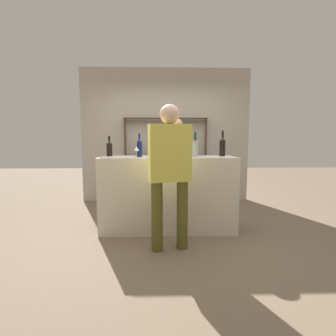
# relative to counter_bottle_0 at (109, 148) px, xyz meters

# --- Properties ---
(ground_plane) EXTENTS (16.00, 16.00, 0.00)m
(ground_plane) POSITION_rel_counter_bottle_0_xyz_m (0.86, -0.13, -1.21)
(ground_plane) COLOR #7A6651
(bar_counter) EXTENTS (1.94, 0.55, 1.09)m
(bar_counter) POSITION_rel_counter_bottle_0_xyz_m (0.86, -0.13, -0.66)
(bar_counter) COLOR beige
(bar_counter) RESTS_ON ground_plane
(back_wall) EXTENTS (3.54, 0.12, 2.80)m
(back_wall) POSITION_rel_counter_bottle_0_xyz_m (0.86, 1.74, 0.19)
(back_wall) COLOR #B2A899
(back_wall) RESTS_ON ground_plane
(back_shelf) EXTENTS (1.72, 0.18, 1.77)m
(back_shelf) POSITION_rel_counter_bottle_0_xyz_m (0.86, 1.56, -0.05)
(back_shelf) COLOR #4C3828
(back_shelf) RESTS_ON ground_plane
(counter_bottle_0) EXTENTS (0.08, 0.08, 0.31)m
(counter_bottle_0) POSITION_rel_counter_bottle_0_xyz_m (0.00, 0.00, 0.00)
(counter_bottle_0) COLOR black
(counter_bottle_0) RESTS_ON bar_counter
(counter_bottle_1) EXTENTS (0.08, 0.08, 0.38)m
(counter_bottle_1) POSITION_rel_counter_bottle_0_xyz_m (0.75, -0.28, 0.03)
(counter_bottle_1) COLOR brown
(counter_bottle_1) RESTS_ON bar_counter
(counter_bottle_2) EXTENTS (0.09, 0.09, 0.38)m
(counter_bottle_2) POSITION_rel_counter_bottle_0_xyz_m (1.67, -0.02, 0.03)
(counter_bottle_2) COLOR black
(counter_bottle_2) RESTS_ON bar_counter
(counter_bottle_3) EXTENTS (0.07, 0.07, 0.33)m
(counter_bottle_3) POSITION_rel_counter_bottle_0_xyz_m (0.45, -0.13, 0.01)
(counter_bottle_3) COLOR #0F1956
(counter_bottle_3) RESTS_ON bar_counter
(counter_bottle_4) EXTENTS (0.09, 0.09, 0.35)m
(counter_bottle_4) POSITION_rel_counter_bottle_0_xyz_m (1.27, 0.03, 0.01)
(counter_bottle_4) COLOR black
(counter_bottle_4) RESTS_ON bar_counter
(wine_glass) EXTENTS (0.08, 0.08, 0.15)m
(wine_glass) POSITION_rel_counter_bottle_0_xyz_m (0.42, -0.26, -0.00)
(wine_glass) COLOR silver
(wine_glass) RESTS_ON bar_counter
(ice_bucket) EXTENTS (0.23, 0.23, 0.23)m
(ice_bucket) POSITION_rel_counter_bottle_0_xyz_m (1.19, -0.13, -0.00)
(ice_bucket) COLOR #B2B2B7
(ice_bucket) RESTS_ON bar_counter
(cork_jar) EXTENTS (0.12, 0.12, 0.14)m
(cork_jar) POSITION_rel_counter_bottle_0_xyz_m (0.94, -0.14, -0.05)
(cork_jar) COLOR silver
(cork_jar) RESTS_ON bar_counter
(customer_center) EXTENTS (0.52, 0.30, 1.75)m
(customer_center) POSITION_rel_counter_bottle_0_xyz_m (0.86, -0.81, -0.19)
(customer_center) COLOR brown
(customer_center) RESTS_ON ground_plane
(server_behind_counter) EXTENTS (0.41, 0.24, 1.68)m
(server_behind_counter) POSITION_rel_counter_bottle_0_xyz_m (1.02, 0.51, -0.20)
(server_behind_counter) COLOR #121C33
(server_behind_counter) RESTS_ON ground_plane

